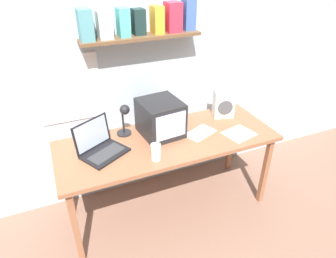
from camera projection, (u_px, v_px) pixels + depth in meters
name	position (u px, v px, depth m)	size (l,w,h in m)	color
ground_plane	(168.00, 205.00, 2.88)	(12.00, 12.00, 0.00)	#8D6653
back_wall	(146.00, 58.00, 2.59)	(5.60, 0.24, 2.60)	silver
corner_desk	(168.00, 145.00, 2.53)	(1.83, 0.69, 0.76)	#9A5F40
crt_monitor	(160.00, 118.00, 2.50)	(0.36, 0.38, 0.30)	#232326
laptop	(99.00, 145.00, 2.31)	(0.42, 0.39, 0.25)	black
desk_lamp	(124.00, 117.00, 2.46)	(0.12, 0.15, 0.29)	#232326
juice_glass	(156.00, 153.00, 2.23)	(0.08, 0.08, 0.13)	white
space_heater	(224.00, 104.00, 2.78)	(0.21, 0.16, 0.26)	silver
loose_paper_near_laptop	(200.00, 133.00, 2.58)	(0.31, 0.25, 0.00)	white
loose_paper_near_monitor	(239.00, 134.00, 2.57)	(0.28, 0.26, 0.00)	white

